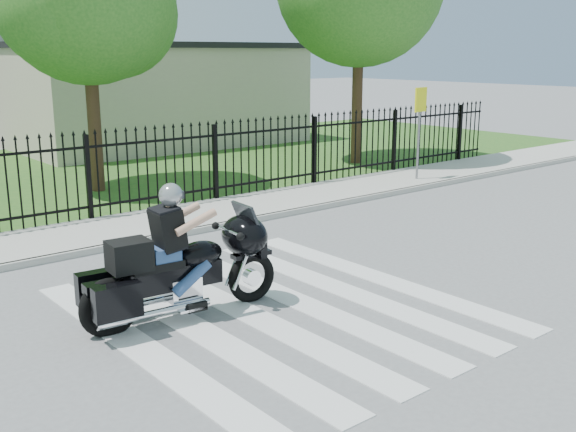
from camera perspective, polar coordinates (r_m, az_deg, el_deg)
ground at (r=9.15m, az=-0.96°, el=-7.87°), size 120.00×120.00×0.00m
crosswalk at (r=9.15m, az=-0.96°, el=-7.83°), size 5.00×5.50×0.01m
sidewalk at (r=13.23m, az=-14.57°, el=-1.21°), size 40.00×2.00×0.12m
curb at (r=12.36m, az=-12.60°, el=-2.14°), size 40.00×0.12×0.12m
iron_fence at (r=13.95m, az=-16.53°, el=2.97°), size 26.00×0.04×1.80m
building_low at (r=25.83m, az=-11.12°, el=9.88°), size 10.00×6.00×3.50m
building_low_roof at (r=25.78m, az=-11.31°, el=13.98°), size 10.20×6.20×0.20m
motorcycle_rider at (r=8.72m, az=-9.32°, el=-3.93°), size 2.77×1.00×1.83m
traffic_sign at (r=17.83m, az=11.10°, el=8.46°), size 0.52×0.12×2.37m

